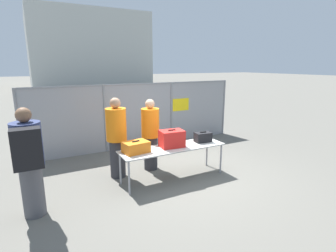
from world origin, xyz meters
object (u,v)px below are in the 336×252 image
object	(u,v)px
suitcase_orange	(136,147)
suitcase_red	(172,139)
security_worker_far	(117,137)
security_worker_near	(150,134)
utility_trailer	(175,113)
suitcase_black	(203,137)
traveler_hooded	(29,159)
inspection_table	(173,149)

from	to	relation	value
suitcase_orange	suitcase_red	bearing A→B (deg)	-0.61
security_worker_far	suitcase_orange	bearing A→B (deg)	132.43
suitcase_orange	security_worker_far	distance (m)	0.66
security_worker_near	utility_trailer	world-z (taller)	security_worker_near
suitcase_red	suitcase_black	distance (m)	0.82
traveler_hooded	security_worker_far	size ratio (longest dim) A/B	1.02
security_worker_far	suitcase_red	bearing A→B (deg)	172.71
inspection_table	utility_trailer	bearing A→B (deg)	59.85
inspection_table	utility_trailer	xyz separation A→B (m)	(2.81, 4.85, -0.24)
suitcase_orange	security_worker_near	size ratio (longest dim) A/B	0.32
suitcase_black	utility_trailer	bearing A→B (deg)	67.36
inspection_table	security_worker_near	xyz separation A→B (m)	(-0.20, 0.73, 0.20)
suitcase_black	security_worker_near	world-z (taller)	security_worker_near
suitcase_black	security_worker_far	distance (m)	1.96
suitcase_orange	traveler_hooded	distance (m)	1.95
suitcase_orange	suitcase_black	xyz separation A→B (m)	(1.64, -0.03, -0.00)
inspection_table	suitcase_red	distance (m)	0.24
inspection_table	suitcase_black	xyz separation A→B (m)	(0.81, 0.03, 0.16)
suitcase_orange	suitcase_red	xyz separation A→B (m)	(0.83, -0.01, 0.07)
security_worker_near	utility_trailer	size ratio (longest dim) A/B	0.42
suitcase_red	suitcase_black	bearing A→B (deg)	-1.33
suitcase_red	security_worker_near	bearing A→B (deg)	105.89
suitcase_black	suitcase_orange	bearing A→B (deg)	179.03
suitcase_orange	security_worker_near	bearing A→B (deg)	47.01
suitcase_black	utility_trailer	xyz separation A→B (m)	(2.01, 4.82, -0.40)
traveler_hooded	suitcase_orange	bearing A→B (deg)	-7.02
inspection_table	utility_trailer	world-z (taller)	utility_trailer
suitcase_red	traveler_hooded	xyz separation A→B (m)	(-2.74, -0.28, 0.10)
suitcase_orange	security_worker_near	xyz separation A→B (m)	(0.63, 0.68, 0.04)
security_worker_far	utility_trailer	xyz separation A→B (m)	(3.85, 4.17, -0.49)
security_worker_far	traveler_hooded	bearing A→B (deg)	52.12
suitcase_orange	utility_trailer	bearing A→B (deg)	52.70
suitcase_orange	suitcase_black	world-z (taller)	suitcase_orange
security_worker_near	utility_trailer	bearing A→B (deg)	-108.11
traveler_hooded	suitcase_black	bearing A→B (deg)	-11.39
suitcase_red	utility_trailer	size ratio (longest dim) A/B	0.13
suitcase_orange	suitcase_black	bearing A→B (deg)	-0.97
traveler_hooded	security_worker_far	distance (m)	1.94
security_worker_far	utility_trailer	bearing A→B (deg)	-108.63
security_worker_far	security_worker_near	bearing A→B (deg)	-152.07
suitcase_black	security_worker_far	xyz separation A→B (m)	(-1.84, 0.65, 0.09)
security_worker_near	security_worker_far	xyz separation A→B (m)	(-0.84, -0.06, 0.05)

